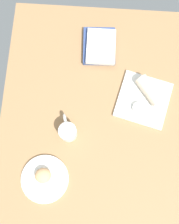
{
  "coord_description": "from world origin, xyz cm",
  "views": [
    {
      "loc": [
        -28.62,
        1.63,
        129.91
      ],
      "look_at": [
        -0.9,
        3.43,
        7.0
      ],
      "focal_mm": 44.19,
      "sensor_mm": 36.0,
      "label": 1
    }
  ],
  "objects_px": {
    "coffee_mug": "(68,131)",
    "breakfast_wrap": "(150,90)",
    "book_stack": "(99,46)",
    "square_plate": "(143,100)",
    "round_plate": "(45,179)",
    "scone_pastry": "(43,176)",
    "sauce_cup": "(138,108)"
  },
  "relations": [
    {
      "from": "coffee_mug",
      "to": "breakfast_wrap",
      "type": "bearing_deg",
      "value": -59.32
    },
    {
      "from": "scone_pastry",
      "to": "breakfast_wrap",
      "type": "height_order",
      "value": "breakfast_wrap"
    },
    {
      "from": "sauce_cup",
      "to": "scone_pastry",
      "type": "bearing_deg",
      "value": 129.28
    },
    {
      "from": "scone_pastry",
      "to": "breakfast_wrap",
      "type": "relative_size",
      "value": 0.5
    },
    {
      "from": "scone_pastry",
      "to": "coffee_mug",
      "type": "xyz_separation_m",
      "value": [
        0.2,
        -0.09,
        0.01
      ]
    },
    {
      "from": "breakfast_wrap",
      "to": "book_stack",
      "type": "bearing_deg",
      "value": -78.89
    },
    {
      "from": "book_stack",
      "to": "square_plate",
      "type": "bearing_deg",
      "value": -138.61
    },
    {
      "from": "square_plate",
      "to": "breakfast_wrap",
      "type": "relative_size",
      "value": 1.62
    },
    {
      "from": "round_plate",
      "to": "book_stack",
      "type": "height_order",
      "value": "book_stack"
    },
    {
      "from": "round_plate",
      "to": "breakfast_wrap",
      "type": "height_order",
      "value": "breakfast_wrap"
    },
    {
      "from": "breakfast_wrap",
      "to": "coffee_mug",
      "type": "xyz_separation_m",
      "value": [
        -0.21,
        0.36,
        -0.0
      ]
    },
    {
      "from": "round_plate",
      "to": "coffee_mug",
      "type": "xyz_separation_m",
      "value": [
        0.21,
        -0.09,
        0.04
      ]
    },
    {
      "from": "round_plate",
      "to": "scone_pastry",
      "type": "xyz_separation_m",
      "value": [
        0.01,
        0.01,
        0.03
      ]
    },
    {
      "from": "square_plate",
      "to": "coffee_mug",
      "type": "xyz_separation_m",
      "value": [
        -0.18,
        0.34,
        0.04
      ]
    },
    {
      "from": "sauce_cup",
      "to": "book_stack",
      "type": "distance_m",
      "value": 0.36
    },
    {
      "from": "coffee_mug",
      "to": "round_plate",
      "type": "bearing_deg",
      "value": 157.84
    },
    {
      "from": "round_plate",
      "to": "sauce_cup",
      "type": "xyz_separation_m",
      "value": [
        0.35,
        -0.4,
        0.02
      ]
    },
    {
      "from": "square_plate",
      "to": "book_stack",
      "type": "relative_size",
      "value": 1.15
    },
    {
      "from": "square_plate",
      "to": "book_stack",
      "type": "xyz_separation_m",
      "value": [
        0.25,
        0.22,
        0.02
      ]
    },
    {
      "from": "breakfast_wrap",
      "to": "coffee_mug",
      "type": "relative_size",
      "value": 1.16
    },
    {
      "from": "square_plate",
      "to": "book_stack",
      "type": "distance_m",
      "value": 0.34
    },
    {
      "from": "scone_pastry",
      "to": "coffee_mug",
      "type": "relative_size",
      "value": 0.57
    },
    {
      "from": "square_plate",
      "to": "coffee_mug",
      "type": "bearing_deg",
      "value": 117.64
    },
    {
      "from": "book_stack",
      "to": "coffee_mug",
      "type": "relative_size",
      "value": 1.63
    },
    {
      "from": "breakfast_wrap",
      "to": "book_stack",
      "type": "distance_m",
      "value": 0.33
    },
    {
      "from": "square_plate",
      "to": "sauce_cup",
      "type": "bearing_deg",
      "value": 149.79
    },
    {
      "from": "scone_pastry",
      "to": "book_stack",
      "type": "relative_size",
      "value": 0.35
    },
    {
      "from": "round_plate",
      "to": "square_plate",
      "type": "distance_m",
      "value": 0.58
    },
    {
      "from": "scone_pastry",
      "to": "coffee_mug",
      "type": "height_order",
      "value": "coffee_mug"
    },
    {
      "from": "square_plate",
      "to": "coffee_mug",
      "type": "distance_m",
      "value": 0.38
    },
    {
      "from": "scone_pastry",
      "to": "sauce_cup",
      "type": "distance_m",
      "value": 0.52
    },
    {
      "from": "coffee_mug",
      "to": "sauce_cup",
      "type": "bearing_deg",
      "value": -67.05
    }
  ]
}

